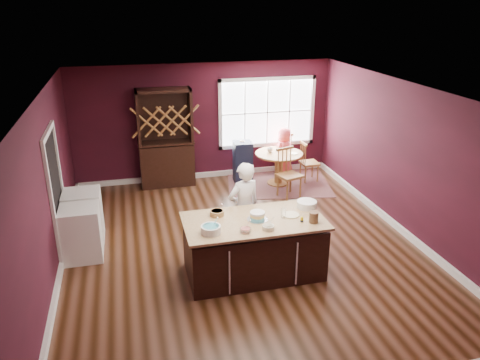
# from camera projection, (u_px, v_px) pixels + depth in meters

# --- Properties ---
(room_shell) EXTENTS (7.00, 7.00, 7.00)m
(room_shell) POSITION_uv_depth(u_px,v_px,m) (242.00, 174.00, 7.66)
(room_shell) COLOR brown
(room_shell) RESTS_ON ground
(window) EXTENTS (2.36, 0.10, 1.66)m
(window) POSITION_uv_depth(u_px,v_px,m) (267.00, 112.00, 11.08)
(window) COLOR white
(window) RESTS_ON room_shell
(doorway) EXTENTS (0.08, 1.26, 2.13)m
(doorway) POSITION_uv_depth(u_px,v_px,m) (57.00, 195.00, 7.65)
(doorway) COLOR white
(doorway) RESTS_ON room_shell
(kitchen_island) EXTENTS (2.13, 1.11, 0.92)m
(kitchen_island) POSITION_uv_depth(u_px,v_px,m) (254.00, 248.00, 7.21)
(kitchen_island) COLOR black
(kitchen_island) RESTS_ON ground
(dining_table) EXTENTS (1.08, 1.08, 0.75)m
(dining_table) POSITION_uv_depth(u_px,v_px,m) (279.00, 162.00, 10.68)
(dining_table) COLOR brown
(dining_table) RESTS_ON ground
(baker) EXTENTS (0.66, 0.53, 1.59)m
(baker) POSITION_uv_depth(u_px,v_px,m) (244.00, 208.00, 7.73)
(baker) COLOR silver
(baker) RESTS_ON ground
(layer_cake) EXTENTS (0.32, 0.32, 0.13)m
(layer_cake) POSITION_uv_depth(u_px,v_px,m) (257.00, 216.00, 7.01)
(layer_cake) COLOR white
(layer_cake) RESTS_ON kitchen_island
(bowl_blue) EXTENTS (0.29, 0.29, 0.11)m
(bowl_blue) POSITION_uv_depth(u_px,v_px,m) (211.00, 229.00, 6.63)
(bowl_blue) COLOR white
(bowl_blue) RESTS_ON kitchen_island
(bowl_yellow) EXTENTS (0.22, 0.22, 0.08)m
(bowl_yellow) POSITION_uv_depth(u_px,v_px,m) (217.00, 213.00, 7.16)
(bowl_yellow) COLOR brown
(bowl_yellow) RESTS_ON kitchen_island
(bowl_pink) EXTENTS (0.17, 0.17, 0.06)m
(bowl_pink) POSITION_uv_depth(u_px,v_px,m) (245.00, 230.00, 6.66)
(bowl_pink) COLOR white
(bowl_pink) RESTS_ON kitchen_island
(bowl_olive) EXTENTS (0.17, 0.17, 0.06)m
(bowl_olive) POSITION_uv_depth(u_px,v_px,m) (268.00, 227.00, 6.73)
(bowl_olive) COLOR beige
(bowl_olive) RESTS_ON kitchen_island
(drinking_glass) EXTENTS (0.08, 0.08, 0.15)m
(drinking_glass) POSITION_uv_depth(u_px,v_px,m) (283.00, 213.00, 7.08)
(drinking_glass) COLOR silver
(drinking_glass) RESTS_ON kitchen_island
(dinner_plate) EXTENTS (0.25, 0.25, 0.02)m
(dinner_plate) POSITION_uv_depth(u_px,v_px,m) (291.00, 215.00, 7.18)
(dinner_plate) COLOR #FFE2B1
(dinner_plate) RESTS_ON kitchen_island
(white_tub) EXTENTS (0.32, 0.32, 0.11)m
(white_tub) POSITION_uv_depth(u_px,v_px,m) (307.00, 204.00, 7.43)
(white_tub) COLOR silver
(white_tub) RESTS_ON kitchen_island
(stoneware_crock) EXTENTS (0.14, 0.14, 0.17)m
(stoneware_crock) POSITION_uv_depth(u_px,v_px,m) (314.00, 217.00, 6.93)
(stoneware_crock) COLOR #51352A
(stoneware_crock) RESTS_ON kitchen_island
(toy_figurine) EXTENTS (0.05, 0.05, 0.09)m
(toy_figurine) POSITION_uv_depth(u_px,v_px,m) (302.00, 219.00, 6.96)
(toy_figurine) COLOR #E2C00A
(toy_figurine) RESTS_ON kitchen_island
(rug) EXTENTS (2.60, 2.18, 0.01)m
(rug) POSITION_uv_depth(u_px,v_px,m) (278.00, 183.00, 10.88)
(rug) COLOR brown
(rug) RESTS_ON ground
(chair_east) EXTENTS (0.40, 0.41, 0.97)m
(chair_east) POSITION_uv_depth(u_px,v_px,m) (310.00, 161.00, 10.89)
(chair_east) COLOR #99643A
(chair_east) RESTS_ON ground
(chair_south) EXTENTS (0.57, 0.55, 1.09)m
(chair_south) POSITION_uv_depth(u_px,v_px,m) (290.00, 173.00, 9.96)
(chair_south) COLOR brown
(chair_south) RESTS_ON ground
(chair_north) EXTENTS (0.51, 0.50, 0.99)m
(chair_north) POSITION_uv_depth(u_px,v_px,m) (282.00, 152.00, 11.52)
(chair_north) COLOR olive
(chair_north) RESTS_ON ground
(seated_woman) EXTENTS (0.69, 0.63, 1.19)m
(seated_woman) POSITION_uv_depth(u_px,v_px,m) (284.00, 152.00, 11.18)
(seated_woman) COLOR #D8464F
(seated_woman) RESTS_ON ground
(high_chair) EXTENTS (0.43, 0.43, 1.01)m
(high_chair) POSITION_uv_depth(u_px,v_px,m) (243.00, 161.00, 10.81)
(high_chair) COLOR black
(high_chair) RESTS_ON ground
(toddler) EXTENTS (0.18, 0.14, 0.26)m
(toddler) POSITION_uv_depth(u_px,v_px,m) (243.00, 148.00, 10.73)
(toddler) COLOR #8CA5BF
(toddler) RESTS_ON high_chair
(table_plate) EXTENTS (0.19, 0.19, 0.01)m
(table_plate) POSITION_uv_depth(u_px,v_px,m) (293.00, 153.00, 10.55)
(table_plate) COLOR beige
(table_plate) RESTS_ON dining_table
(table_cup) EXTENTS (0.15, 0.15, 0.10)m
(table_cup) POSITION_uv_depth(u_px,v_px,m) (270.00, 150.00, 10.65)
(table_cup) COLOR silver
(table_cup) RESTS_ON dining_table
(hutch) EXTENTS (1.21, 0.50, 2.21)m
(hutch) POSITION_uv_depth(u_px,v_px,m) (166.00, 138.00, 10.44)
(hutch) COLOR black
(hutch) RESTS_ON ground
(washer) EXTENTS (0.62, 0.60, 0.90)m
(washer) POSITION_uv_depth(u_px,v_px,m) (81.00, 233.00, 7.64)
(washer) COLOR white
(washer) RESTS_ON ground
(dryer) EXTENTS (0.63, 0.61, 0.91)m
(dryer) POSITION_uv_depth(u_px,v_px,m) (84.00, 216.00, 8.22)
(dryer) COLOR white
(dryer) RESTS_ON ground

